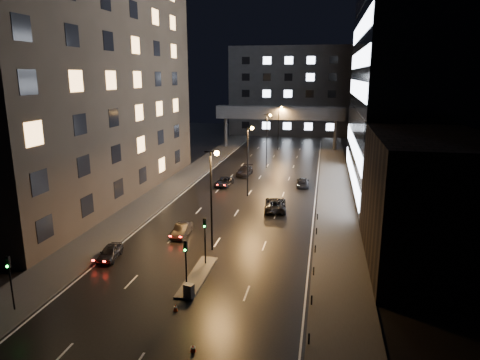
# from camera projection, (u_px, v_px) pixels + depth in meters

# --- Properties ---
(ground) EXTENTS (160.00, 160.00, 0.00)m
(ground) POSITION_uv_depth(u_px,v_px,m) (260.00, 177.00, 73.50)
(ground) COLOR black
(ground) RESTS_ON ground
(sidewalk_left) EXTENTS (5.00, 110.00, 0.15)m
(sidewalk_left) POSITION_uv_depth(u_px,v_px,m) (181.00, 180.00, 71.09)
(sidewalk_left) COLOR #383533
(sidewalk_left) RESTS_ON ground
(sidewalk_right) EXTENTS (5.00, 110.00, 0.15)m
(sidewalk_right) POSITION_uv_depth(u_px,v_px,m) (335.00, 188.00, 66.35)
(sidewalk_right) COLOR #383533
(sidewalk_right) RESTS_ON ground
(building_left) EXTENTS (15.00, 48.00, 40.00)m
(building_left) POSITION_uv_depth(u_px,v_px,m) (79.00, 53.00, 57.74)
(building_left) COLOR #2D2319
(building_left) RESTS_ON ground
(building_right_low) EXTENTS (10.00, 18.00, 12.00)m
(building_right_low) POSITION_uv_depth(u_px,v_px,m) (427.00, 201.00, 38.75)
(building_right_low) COLOR black
(building_right_low) RESTS_ON ground
(building_right_glass) EXTENTS (20.00, 36.00, 45.00)m
(building_right_glass) POSITION_uv_depth(u_px,v_px,m) (435.00, 35.00, 59.57)
(building_right_glass) COLOR black
(building_right_glass) RESTS_ON ground
(building_far) EXTENTS (34.00, 14.00, 25.00)m
(building_far) POSITION_uv_depth(u_px,v_px,m) (290.00, 91.00, 125.74)
(building_far) COLOR #333335
(building_far) RESTS_ON ground
(skybridge) EXTENTS (30.00, 3.00, 10.00)m
(skybridge) POSITION_uv_depth(u_px,v_px,m) (280.00, 113.00, 100.07)
(skybridge) COLOR #333335
(skybridge) RESTS_ON ground
(median_island) EXTENTS (1.60, 8.00, 0.15)m
(median_island) POSITION_uv_depth(u_px,v_px,m) (198.00, 276.00, 37.24)
(median_island) COLOR #383533
(median_island) RESTS_ON ground
(traffic_signal_near) EXTENTS (0.28, 0.34, 4.40)m
(traffic_signal_near) POSITION_uv_depth(u_px,v_px,m) (205.00, 233.00, 38.89)
(traffic_signal_near) COLOR black
(traffic_signal_near) RESTS_ON median_island
(traffic_signal_far) EXTENTS (0.28, 0.34, 4.40)m
(traffic_signal_far) POSITION_uv_depth(u_px,v_px,m) (186.00, 258.00, 33.65)
(traffic_signal_far) COLOR black
(traffic_signal_far) RESTS_ON median_island
(traffic_signal_corner) EXTENTS (0.28, 0.34, 4.40)m
(traffic_signal_corner) POSITION_uv_depth(u_px,v_px,m) (10.00, 275.00, 31.16)
(traffic_signal_corner) COLOR black
(traffic_signal_corner) RESTS_ON ground
(bollard_row) EXTENTS (0.12, 25.12, 0.90)m
(bollard_row) POSITION_uv_depth(u_px,v_px,m) (314.00, 260.00, 39.56)
(bollard_row) COLOR black
(bollard_row) RESTS_ON ground
(streetlight_near) EXTENTS (1.45, 0.50, 10.15)m
(streetlight_near) POSITION_uv_depth(u_px,v_px,m) (213.00, 188.00, 41.44)
(streetlight_near) COLOR black
(streetlight_near) RESTS_ON ground
(streetlight_mid_a) EXTENTS (1.45, 0.50, 10.15)m
(streetlight_mid_a) POSITION_uv_depth(u_px,v_px,m) (249.00, 152.00, 60.49)
(streetlight_mid_a) COLOR black
(streetlight_mid_a) RESTS_ON ground
(streetlight_mid_b) EXTENTS (1.45, 0.50, 10.15)m
(streetlight_mid_b) POSITION_uv_depth(u_px,v_px,m) (268.00, 134.00, 79.53)
(streetlight_mid_b) COLOR black
(streetlight_mid_b) RESTS_ON ground
(streetlight_far) EXTENTS (1.45, 0.50, 10.15)m
(streetlight_far) POSITION_uv_depth(u_px,v_px,m) (279.00, 122.00, 98.58)
(streetlight_far) COLOR black
(streetlight_far) RESTS_ON ground
(car_away_a) EXTENTS (2.05, 4.06, 1.33)m
(car_away_a) POSITION_uv_depth(u_px,v_px,m) (110.00, 252.00, 40.75)
(car_away_a) COLOR black
(car_away_a) RESTS_ON ground
(car_away_b) EXTENTS (1.52, 4.16, 1.36)m
(car_away_b) POSITION_uv_depth(u_px,v_px,m) (182.00, 230.00, 46.59)
(car_away_b) COLOR black
(car_away_b) RESTS_ON ground
(car_away_c) EXTENTS (2.39, 4.97, 1.37)m
(car_away_c) POSITION_uv_depth(u_px,v_px,m) (224.00, 182.00, 67.47)
(car_away_c) COLOR black
(car_away_c) RESTS_ON ground
(car_away_d) EXTENTS (2.45, 5.44, 1.55)m
(car_away_d) POSITION_uv_depth(u_px,v_px,m) (245.00, 171.00, 74.69)
(car_away_d) COLOR black
(car_away_d) RESTS_ON ground
(car_toward_a) EXTENTS (3.28, 6.09, 1.62)m
(car_toward_a) POSITION_uv_depth(u_px,v_px,m) (275.00, 204.00, 55.47)
(car_toward_a) COLOR black
(car_toward_a) RESTS_ON ground
(car_toward_b) EXTENTS (2.08, 4.75, 1.36)m
(car_toward_b) POSITION_uv_depth(u_px,v_px,m) (303.00, 182.00, 67.39)
(car_toward_b) COLOR black
(car_toward_b) RESTS_ON ground
(utility_cabinet) EXTENTS (0.84, 0.70, 1.07)m
(utility_cabinet) POSITION_uv_depth(u_px,v_px,m) (189.00, 291.00, 33.49)
(utility_cabinet) COLOR #4E4F51
(utility_cabinet) RESTS_ON median_island
(cone_a) EXTENTS (0.34, 0.34, 0.56)m
(cone_a) POSITION_uv_depth(u_px,v_px,m) (176.00, 308.00, 31.82)
(cone_a) COLOR #F4430C
(cone_a) RESTS_ON ground
(cone_b) EXTENTS (0.46, 0.46, 0.46)m
(cone_b) POSITION_uv_depth(u_px,v_px,m) (193.00, 348.00, 27.17)
(cone_b) COLOR #FA390D
(cone_b) RESTS_ON ground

